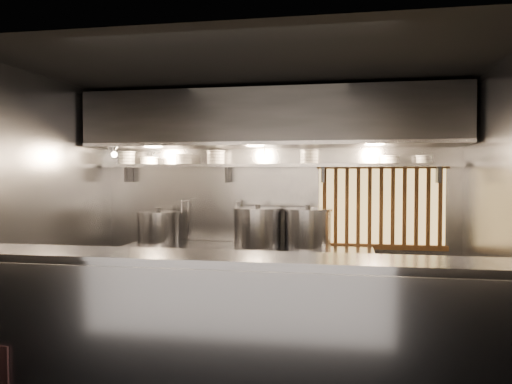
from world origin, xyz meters
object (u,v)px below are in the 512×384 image
(heat_lamp, at_px, (113,150))
(stock_pot_right, at_px, (258,227))
(stock_pot_mid, at_px, (308,228))
(pendant_bulb, at_px, (264,159))
(stock_pot_left, at_px, (158,227))

(heat_lamp, bearing_deg, stock_pot_right, 8.05)
(stock_pot_mid, bearing_deg, heat_lamp, -173.14)
(pendant_bulb, xyz_separation_m, stock_pot_left, (-1.35, -0.03, -0.86))
(stock_pot_mid, bearing_deg, stock_pot_right, -176.64)
(heat_lamp, height_order, stock_pot_mid, heat_lamp)
(stock_pot_mid, relative_size, stock_pot_right, 0.97)
(heat_lamp, xyz_separation_m, pendant_bulb, (1.80, 0.35, -0.11))
(stock_pot_left, bearing_deg, stock_pot_mid, -1.33)
(stock_pot_left, distance_m, stock_pot_mid, 1.89)
(stock_pot_left, height_order, stock_pot_right, stock_pot_right)
(pendant_bulb, xyz_separation_m, stock_pot_right, (-0.06, -0.10, -0.82))
(heat_lamp, distance_m, pendant_bulb, 1.83)
(pendant_bulb, bearing_deg, heat_lamp, -169.00)
(stock_pot_left, bearing_deg, stock_pot_right, -3.49)
(stock_pot_right, bearing_deg, pendant_bulb, 59.08)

